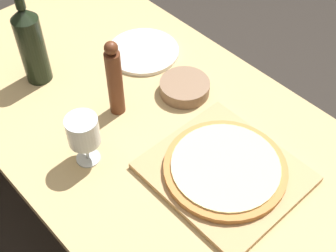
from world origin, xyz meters
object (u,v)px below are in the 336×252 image
(pepper_mill, at_px, (115,80))
(wine_glass, at_px, (83,132))
(pizza, at_px, (225,168))
(wine_bottle, at_px, (31,44))
(small_bowl, at_px, (185,87))

(pepper_mill, xyz_separation_m, wine_glass, (-0.18, -0.09, -0.01))
(pizza, height_order, wine_glass, wine_glass)
(wine_bottle, distance_m, wine_glass, 0.38)
(pepper_mill, bearing_deg, pizza, -81.00)
(wine_bottle, relative_size, small_bowl, 2.10)
(wine_glass, height_order, small_bowl, wine_glass)
(pizza, height_order, pepper_mill, pepper_mill)
(wine_glass, bearing_deg, pizza, -50.76)
(pepper_mill, bearing_deg, small_bowl, -21.80)
(pizza, relative_size, wine_glass, 2.09)
(pizza, bearing_deg, wine_bottle, 103.16)
(wine_glass, relative_size, small_bowl, 1.01)
(pizza, relative_size, wine_bottle, 1.00)
(pizza, bearing_deg, small_bowl, 64.91)
(wine_glass, bearing_deg, pepper_mill, 27.38)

